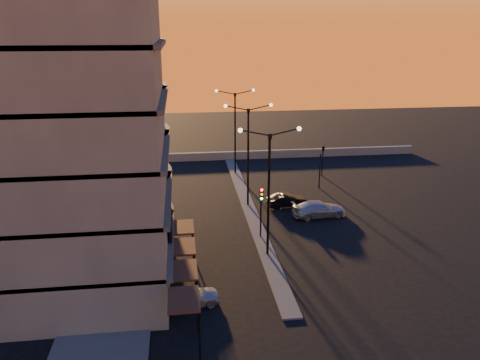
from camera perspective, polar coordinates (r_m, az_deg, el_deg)
name	(u,v)px	position (r m, az deg, el deg)	size (l,w,h in m)	color
ground	(267,255)	(34.65, 3.36, -9.13)	(120.00, 120.00, 0.00)	black
sidewalk_west	(126,239)	(37.99, -13.69, -6.98)	(5.00, 40.00, 0.12)	#535350
median	(248,205)	(43.62, 0.96, -3.06)	(1.20, 36.00, 0.12)	#535350
parapet	(245,155)	(58.81, 0.67, 3.07)	(44.00, 0.50, 1.00)	slate
building	(47,95)	(31.56, -22.46, 9.59)	(14.35, 17.08, 25.00)	slate
streetlamp_near	(269,183)	(32.46, 3.54, -0.33)	(4.32, 0.32, 9.51)	black
streetlamp_mid	(248,147)	(41.92, 1.00, 4.00)	(4.32, 0.32, 9.51)	black
streetlamp_far	(235,125)	(51.59, -0.60, 6.72)	(4.32, 0.32, 9.51)	black
traffic_light_main	(261,204)	(36.04, 2.61, -2.96)	(0.28, 0.44, 4.25)	black
signal_east_a	(320,170)	(48.40, 9.71, 1.20)	(0.13, 0.16, 3.60)	black
signal_east_b	(323,149)	(52.20, 10.10, 3.76)	(0.42, 1.99, 3.60)	black
car_hatchback	(189,296)	(28.81, -6.28, -13.92)	(1.50, 3.73, 1.27)	#B0B3B8
car_sedan	(287,200)	(43.42, 5.74, -2.48)	(1.30, 3.72, 1.23)	black
car_wagon	(319,209)	(41.56, 9.59, -3.51)	(1.92, 4.73, 1.37)	#B3B6BC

